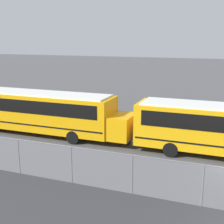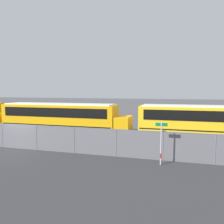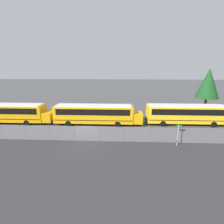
# 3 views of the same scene
# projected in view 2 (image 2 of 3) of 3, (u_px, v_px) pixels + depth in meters

# --- Properties ---
(ground_plane) EXTENTS (200.00, 200.00, 0.00)m
(ground_plane) POSITION_uv_depth(u_px,v_px,m) (20.00, 149.00, 16.82)
(ground_plane) COLOR #4C4C4F
(fence) EXTENTS (83.02, 0.07, 1.89)m
(fence) POSITION_uv_depth(u_px,v_px,m) (19.00, 136.00, 16.72)
(fence) COLOR #9EA0A5
(fence) RESTS_ON ground_plane
(school_bus_2) EXTENTS (13.72, 2.62, 3.11)m
(school_bus_2) POSITION_uv_depth(u_px,v_px,m) (62.00, 116.00, 22.64)
(school_bus_2) COLOR #EDA80F
(school_bus_2) RESTS_ON ground_plane
(school_bus_3) EXTENTS (13.72, 2.62, 3.11)m
(school_bus_3) POSITION_uv_depth(u_px,v_px,m) (211.00, 120.00, 19.46)
(school_bus_3) COLOR yellow
(school_bus_3) RESTS_ON ground_plane
(street_sign) EXTENTS (0.70, 0.09, 2.61)m
(street_sign) POSITION_uv_depth(u_px,v_px,m) (161.00, 142.00, 13.01)
(street_sign) COLOR #B7B7BC
(street_sign) RESTS_ON ground_plane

